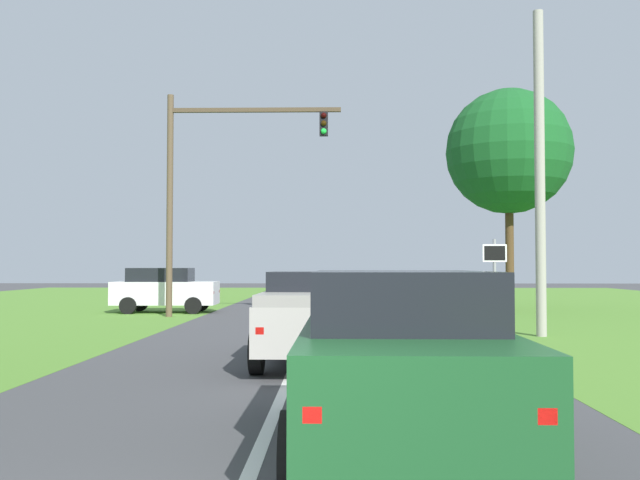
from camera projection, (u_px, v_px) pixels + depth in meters
name	position (u px, v px, depth m)	size (l,w,h in m)	color
ground_plane	(300.00, 352.00, 15.82)	(120.00, 120.00, 0.00)	#424244
red_suv_near	(400.00, 355.00, 7.43)	(2.31, 4.81, 1.89)	#194C23
pickup_truck_lead	(314.00, 315.00, 13.98)	(2.20, 5.30, 1.83)	#B7B2A8
traffic_light	(211.00, 173.00, 26.66)	(6.65, 0.40, 8.49)	brown
keep_moving_sign	(495.00, 277.00, 17.42)	(0.60, 0.09, 2.61)	gray
oak_tree_right	(509.00, 152.00, 30.45)	(5.44, 5.44, 9.64)	#4C351E
crossing_suv_far	(165.00, 289.00, 28.92)	(4.25, 2.13, 1.84)	silver
utility_pole_right	(540.00, 172.00, 19.30)	(0.28, 0.28, 9.04)	#9E998E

